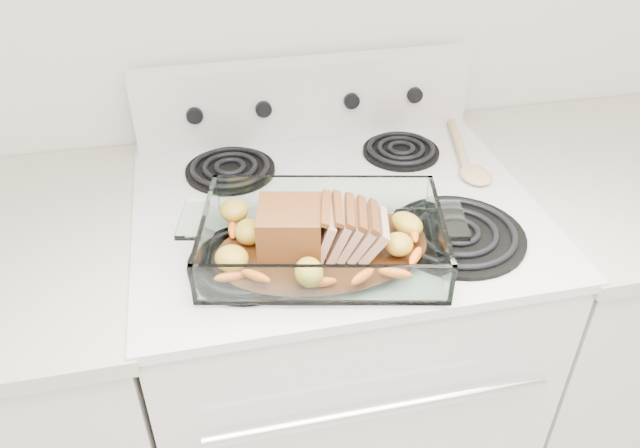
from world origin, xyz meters
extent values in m
cube|color=silver|center=(0.00, 1.66, 0.46)|extent=(0.76, 0.65, 0.92)
cylinder|color=silver|center=(0.00, 1.30, 0.74)|extent=(0.61, 0.02, 0.02)
cube|color=silver|center=(0.00, 1.66, 0.93)|extent=(0.78, 0.67, 0.02)
cube|color=silver|center=(0.00, 1.95, 1.03)|extent=(0.76, 0.06, 0.18)
cylinder|color=black|center=(-0.19, 1.50, 0.94)|extent=(0.21, 0.21, 0.01)
cylinder|color=black|center=(0.19, 1.50, 0.94)|extent=(0.25, 0.25, 0.01)
cylinder|color=black|center=(-0.19, 1.81, 0.94)|extent=(0.19, 0.19, 0.01)
cylinder|color=black|center=(0.19, 1.81, 0.94)|extent=(0.17, 0.17, 0.01)
cylinder|color=black|center=(-0.25, 1.92, 1.03)|extent=(0.04, 0.02, 0.04)
cylinder|color=black|center=(-0.10, 1.92, 1.03)|extent=(0.04, 0.02, 0.04)
cylinder|color=black|center=(0.10, 1.92, 1.03)|extent=(0.04, 0.02, 0.04)
cylinder|color=black|center=(0.25, 1.92, 1.03)|extent=(0.04, 0.02, 0.04)
cube|color=silver|center=(-0.67, 1.66, 0.45)|extent=(0.55, 0.65, 0.90)
cube|color=silver|center=(0.67, 1.66, 0.45)|extent=(0.55, 0.65, 0.90)
cube|color=beige|center=(0.67, 1.66, 0.92)|extent=(0.58, 0.68, 0.03)
cube|color=white|center=(-0.06, 1.49, 0.95)|extent=(0.41, 0.27, 0.01)
cube|color=white|center=(-0.06, 1.36, 0.99)|extent=(0.41, 0.01, 0.07)
cube|color=white|center=(-0.06, 1.62, 0.99)|extent=(0.41, 0.01, 0.07)
cube|color=white|center=(-0.26, 1.49, 0.99)|extent=(0.01, 0.27, 0.07)
cube|color=white|center=(0.14, 1.49, 0.99)|extent=(0.01, 0.27, 0.07)
cylinder|color=#331708|center=(-0.06, 1.49, 0.95)|extent=(0.23, 0.23, 0.00)
cube|color=#602F12|center=(-0.12, 1.49, 0.99)|extent=(0.11, 0.11, 0.09)
cube|color=tan|center=(-0.06, 1.49, 0.99)|extent=(0.04, 0.10, 0.08)
cube|color=tan|center=(-0.04, 1.49, 0.99)|extent=(0.04, 0.10, 0.08)
cube|color=tan|center=(-0.02, 1.49, 0.99)|extent=(0.05, 0.10, 0.07)
cube|color=tan|center=(0.00, 1.49, 0.99)|extent=(0.05, 0.09, 0.07)
cube|color=tan|center=(0.02, 1.49, 0.99)|extent=(0.05, 0.09, 0.06)
ellipsoid|color=orange|center=(-0.19, 1.42, 0.96)|extent=(0.05, 0.02, 0.02)
ellipsoid|color=orange|center=(0.04, 1.42, 0.96)|extent=(0.05, 0.02, 0.02)
ellipsoid|color=orange|center=(0.07, 1.51, 0.96)|extent=(0.05, 0.02, 0.02)
ellipsoid|color=orange|center=(-0.20, 1.53, 0.96)|extent=(0.05, 0.02, 0.02)
ellipsoid|color=gold|center=(-0.20, 1.56, 0.97)|extent=(0.05, 0.05, 0.04)
ellipsoid|color=gold|center=(-0.04, 1.57, 0.97)|extent=(0.05, 0.05, 0.04)
ellipsoid|color=gold|center=(0.05, 1.47, 0.97)|extent=(0.05, 0.05, 0.04)
cylinder|color=#D0B679|center=(0.33, 1.81, 0.95)|extent=(0.08, 0.23, 0.02)
ellipsoid|color=#D0B679|center=(0.31, 1.68, 0.95)|extent=(0.06, 0.08, 0.02)
camera|label=1|loc=(-0.25, 0.66, 1.62)|focal=35.00mm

